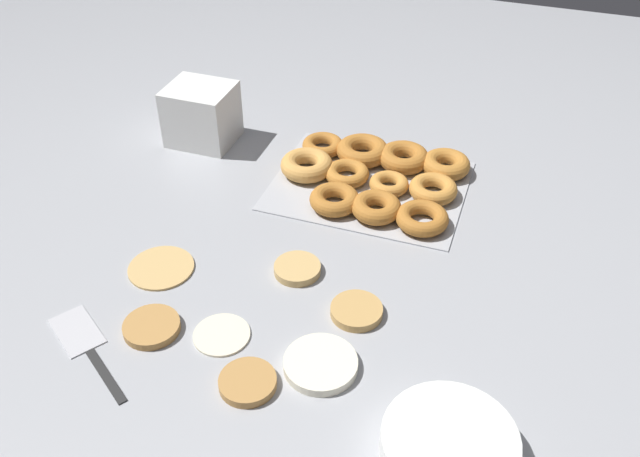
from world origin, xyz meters
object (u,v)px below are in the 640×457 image
Objects in this scene: donut_tray at (375,176)px; pancake_3 at (161,267)px; pancake_2 at (321,364)px; pancake_4 at (356,311)px; container_stack at (202,114)px; pancake_0 at (222,334)px; pancake_5 at (297,269)px; batter_bowl at (449,447)px; pancake_1 at (152,327)px; spatula at (83,340)px; pancake_6 at (248,382)px.

pancake_3 is at bearing 52.94° from donut_tray.
pancake_4 is (-0.02, -0.13, -0.00)m from pancake_2.
donut_tray is at bearing -127.06° from pancake_3.
pancake_3 is 0.83× the size of container_stack.
pancake_0 is 0.23× the size of donut_tray.
donut_tray is (-0.29, -0.39, 0.01)m from pancake_3.
container_stack is (0.50, -0.42, 0.06)m from pancake_4.
pancake_2 is 0.22m from pancake_5.
pancake_5 is 0.43m from batter_bowl.
container_stack is (0.19, -0.57, 0.06)m from pancake_1.
pancake_1 is 0.51m from batter_bowl.
pancake_0 is at bearing -167.21° from pancake_1.
pancake_4 reaches higher than spatula.
pancake_1 is 0.65× the size of container_stack.
pancake_2 reaches higher than pancake_3.
pancake_6 is 0.22× the size of donut_tray.
pancake_6 is 0.47× the size of batter_bowl.
pancake_5 is at bearing 135.68° from container_stack.
pancake_2 reaches higher than pancake_0.
container_stack is 0.64m from spatula.
pancake_1 reaches higher than pancake_0.
pancake_2 is 0.39m from spatula.
batter_bowl reaches higher than spatula.
pancake_1 is 1.06× the size of pancake_4.
batter_bowl is (-0.32, 0.28, 0.02)m from pancake_5.
pancake_6 is (-0.25, 0.19, 0.00)m from pancake_3.
pancake_5 is at bearing -162.79° from pancake_3.
pancake_4 is at bearing 139.56° from container_stack.
pancake_4 is 0.29m from batter_bowl.
pancake_2 is 0.62× the size of batter_bowl.
donut_tray is (0.06, -0.51, 0.01)m from pancake_2.
batter_bowl is 0.94m from container_stack.
pancake_2 is 0.11m from pancake_6.
container_stack is (0.37, -0.36, 0.06)m from pancake_5.
pancake_5 is 0.96× the size of pancake_6.
pancake_3 is (0.17, -0.11, 0.00)m from pancake_0.
container_stack is at bearing -73.19° from pancake_3.
pancake_2 is 0.73m from container_stack.
pancake_5 is at bearing -129.76° from pancake_1.
pancake_1 is 1.10× the size of pancake_5.
container_stack is at bearing -40.44° from pancake_4.
pancake_3 is 1.41× the size of pancake_5.
spatula is at bearing 22.02° from pancake_0.
pancake_1 is 0.60m from container_stack.
pancake_1 is at bearing -15.02° from pancake_6.
pancake_2 is 1.31× the size of pancake_4.
container_stack reaches higher than pancake_1.
pancake_5 reaches higher than pancake_1.
container_stack is at bearing -71.38° from pancake_1.
donut_tray is at bearing -65.79° from batter_bowl.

